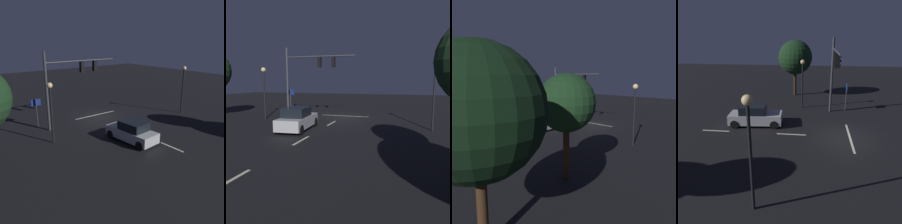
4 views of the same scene
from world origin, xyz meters
TOP-DOWN VIEW (x-y plane):
  - ground_plane at (0.00, 0.00)m, footprint 80.00×80.00m
  - traffic_signal_assembly at (3.62, 0.82)m, footprint 7.33×0.47m
  - lane_dash_far at (0.00, 4.00)m, footprint 0.16×2.20m
  - lane_dash_mid at (0.00, 10.00)m, footprint 0.16×2.20m
  - lane_dash_near at (0.00, 16.00)m, footprint 0.16×2.20m
  - stop_bar at (0.00, -0.37)m, footprint 5.00×0.16m
  - car_approaching at (1.62, 7.20)m, footprint 2.21×4.48m
  - street_lamp_left_kerb at (-8.01, 4.76)m, footprint 0.44×0.44m
  - street_lamp_right_kerb at (6.81, 3.64)m, footprint 0.44×0.44m
  - route_sign at (6.39, -0.70)m, footprint 0.90×0.09m

SIDE VIEW (x-z plane):
  - ground_plane at x=0.00m, z-range 0.00..0.00m
  - lane_dash_far at x=0.00m, z-range 0.00..0.01m
  - lane_dash_mid at x=0.00m, z-range 0.00..0.01m
  - lane_dash_near at x=0.00m, z-range 0.00..0.01m
  - stop_bar at x=0.00m, z-range 0.00..0.01m
  - car_approaching at x=1.62m, z-range -0.05..1.65m
  - route_sign at x=6.39m, z-range 0.60..3.31m
  - street_lamp_right_kerb at x=6.81m, z-range 0.99..5.86m
  - street_lamp_left_kerb at x=-8.01m, z-range 1.02..6.19m
  - traffic_signal_assembly at x=3.62m, z-range 1.20..8.17m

